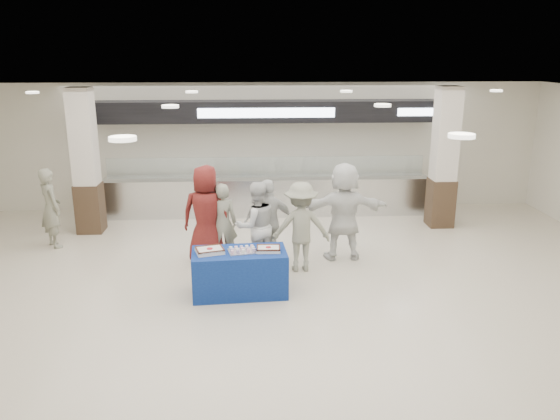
{
  "coord_description": "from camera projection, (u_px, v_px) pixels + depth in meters",
  "views": [
    {
      "loc": [
        -0.4,
        -7.78,
        3.88
      ],
      "look_at": [
        0.12,
        1.6,
        1.18
      ],
      "focal_mm": 35.0,
      "sensor_mm": 36.0,
      "label": 1
    }
  ],
  "objects": [
    {
      "name": "civilian_maroon",
      "position": [
        206.0,
        215.0,
        10.3
      ],
      "size": [
        1.0,
        0.73,
        1.9
      ],
      "primitive_type": "imported",
      "rotation": [
        0.0,
        0.0,
        3.0
      ],
      "color": "maroon",
      "rests_on": "ground"
    },
    {
      "name": "column_left",
      "position": [
        86.0,
        165.0,
        11.95
      ],
      "size": [
        0.55,
        0.55,
        3.2
      ],
      "color": "#352518",
      "rests_on": "ground"
    },
    {
      "name": "display_table",
      "position": [
        240.0,
        273.0,
        9.06
      ],
      "size": [
        1.6,
        0.88,
        0.75
      ],
      "primitive_type": "cube",
      "rotation": [
        0.0,
        0.0,
        0.07
      ],
      "color": "navy",
      "rests_on": "ground"
    },
    {
      "name": "soldier_b",
      "position": [
        301.0,
        227.0,
        9.95
      ],
      "size": [
        1.1,
        0.65,
        1.67
      ],
      "primitive_type": "imported",
      "rotation": [
        0.0,
        0.0,
        3.17
      ],
      "color": "gray",
      "rests_on": "ground"
    },
    {
      "name": "soldier_bg",
      "position": [
        51.0,
        208.0,
        11.18
      ],
      "size": [
        0.69,
        0.72,
        1.66
      ],
      "primitive_type": "imported",
      "rotation": [
        0.0,
        0.0,
        2.26
      ],
      "color": "gray",
      "rests_on": "ground"
    },
    {
      "name": "ground",
      "position": [
        278.0,
        310.0,
        8.56
      ],
      "size": [
        14.0,
        14.0,
        0.0
      ],
      "primitive_type": "plane",
      "color": "beige",
      "rests_on": "ground"
    },
    {
      "name": "soldier_a",
      "position": [
        222.0,
        223.0,
        10.36
      ],
      "size": [
        0.58,
        0.4,
        1.56
      ],
      "primitive_type": "imported",
      "rotation": [
        0.0,
        0.0,
        3.18
      ],
      "color": "gray",
      "rests_on": "ground"
    },
    {
      "name": "column_right",
      "position": [
        444.0,
        161.0,
        12.38
      ],
      "size": [
        0.55,
        0.55,
        3.2
      ],
      "color": "#352518",
      "rests_on": "ground"
    },
    {
      "name": "chef_short",
      "position": [
        269.0,
        222.0,
        10.25
      ],
      "size": [
        1.01,
        0.54,
        1.65
      ],
      "primitive_type": "imported",
      "rotation": [
        0.0,
        0.0,
        3.29
      ],
      "color": "silver",
      "rests_on": "ground"
    },
    {
      "name": "chef_tall",
      "position": [
        256.0,
        226.0,
        10.03
      ],
      "size": [
        0.97,
        0.86,
        1.66
      ],
      "primitive_type": "imported",
      "rotation": [
        0.0,
        0.0,
        3.47
      ],
      "color": "silver",
      "rests_on": "ground"
    },
    {
      "name": "cupcake_tray",
      "position": [
        242.0,
        250.0,
        8.93
      ],
      "size": [
        0.5,
        0.41,
        0.07
      ],
      "color": "#B3B2B7",
      "rests_on": "display_table"
    },
    {
      "name": "civilian_white",
      "position": [
        344.0,
        211.0,
        10.49
      ],
      "size": [
        1.79,
        0.6,
        1.92
      ],
      "primitive_type": "imported",
      "rotation": [
        0.0,
        0.0,
        3.16
      ],
      "color": "white",
      "rests_on": "ground"
    },
    {
      "name": "sheet_cake_left",
      "position": [
        210.0,
        250.0,
        8.88
      ],
      "size": [
        0.51,
        0.44,
        0.09
      ],
      "color": "white",
      "rests_on": "display_table"
    },
    {
      "name": "serving_line",
      "position": [
        267.0,
        168.0,
        13.42
      ],
      "size": [
        8.7,
        0.85,
        2.8
      ],
      "color": "silver",
      "rests_on": "ground"
    },
    {
      "name": "sheet_cake_right",
      "position": [
        268.0,
        248.0,
        8.97
      ],
      "size": [
        0.4,
        0.31,
        0.09
      ],
      "color": "white",
      "rests_on": "display_table"
    }
  ]
}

